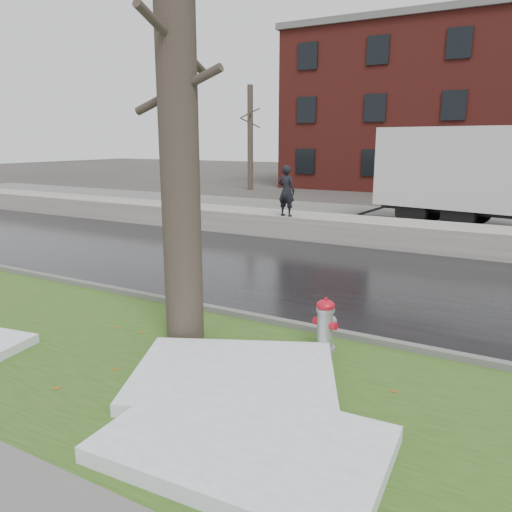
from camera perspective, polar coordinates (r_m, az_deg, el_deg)
The scene contains 15 objects.
ground at distance 8.19m, azimuth -4.61°, elevation -9.46°, with size 120.00×120.00×0.00m, color #47423D.
verge at distance 7.27m, azimuth -10.22°, elevation -12.50°, with size 60.00×4.50×0.04m, color #2A4D19.
road at distance 11.98m, azimuth 7.44°, elevation -2.10°, with size 60.00×7.00×0.03m, color black.
parking_lot at distance 19.97m, azimuth 16.63°, elevation 3.57°, with size 60.00×9.00×0.03m, color slate.
curb at distance 8.95m, azimuth -1.03°, elevation -6.93°, with size 60.00×0.15×0.14m, color slate.
snowbank at distance 15.79m, azimuth 13.20°, elevation 2.69°, with size 60.00×1.60×0.75m, color #AFA9A0.
brick_building at distance 36.37m, azimuth 26.61°, elevation 14.72°, with size 26.00×12.00×10.00m, color maroon.
bg_tree_left at distance 32.60m, azimuth -0.66°, elevation 13.46°, with size 1.40×1.62×6.50m.
bg_tree_center at distance 33.85m, azimuth 11.95°, elevation 13.17°, with size 1.40×1.62×6.50m.
fire_hydrant at distance 7.57m, azimuth 7.93°, elevation -7.53°, with size 0.41×0.38×0.83m.
tree at distance 7.61m, azimuth -8.97°, elevation 17.60°, with size 1.53×1.83×7.37m.
box_truck at distance 19.25m, azimuth 25.80°, elevation 8.15°, with size 10.91×3.99×3.60m.
worker at distance 16.02m, azimuth 3.50°, elevation 7.44°, with size 0.59×0.39×1.62m, color black.
snow_patch_near at distance 6.75m, azimuth -2.52°, elevation -13.46°, with size 2.60×2.00×0.16m, color white.
snow_patch_side at distance 5.40m, azimuth -1.30°, elevation -20.72°, with size 2.80×1.80×0.18m, color white.
Camera 1 is at (4.25, -6.26, 3.14)m, focal length 35.00 mm.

